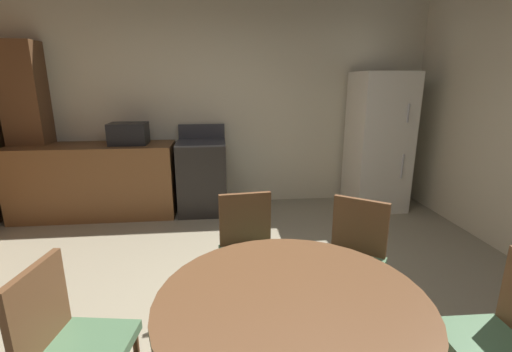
{
  "coord_description": "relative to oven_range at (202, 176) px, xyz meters",
  "views": [
    {
      "loc": [
        -0.06,
        -1.98,
        1.65
      ],
      "look_at": [
        0.27,
        1.11,
        0.81
      ],
      "focal_mm": 24.69,
      "sensor_mm": 36.0,
      "label": 1
    }
  ],
  "objects": [
    {
      "name": "chair_east",
      "position": [
        1.53,
        -3.14,
        0.03
      ],
      "size": [
        0.41,
        0.41,
        0.87
      ],
      "rotation": [
        0.0,
        0.0,
        3.11
      ],
      "color": "brown",
      "rests_on": "ground"
    },
    {
      "name": "wall_back",
      "position": [
        0.28,
        0.4,
        0.88
      ],
      "size": [
        5.74,
        0.12,
        2.7
      ],
      "primitive_type": "cube",
      "color": "beige",
      "rests_on": "ground"
    },
    {
      "name": "ground_plane",
      "position": [
        0.28,
        -2.41,
        -0.47
      ],
      "size": [
        14.0,
        14.0,
        0.0
      ],
      "primitive_type": "plane",
      "color": "gray"
    },
    {
      "name": "chair_north",
      "position": [
        0.41,
        -2.1,
        0.03
      ],
      "size": [
        0.44,
        0.44,
        0.87
      ],
      "rotation": [
        0.0,
        0.0,
        4.81
      ],
      "color": "brown",
      "rests_on": "ground"
    },
    {
      "name": "microwave",
      "position": [
        -0.86,
        -0.0,
        0.56
      ],
      "size": [
        0.44,
        0.32,
        0.26
      ],
      "primitive_type": "cube",
      "color": "black",
      "rests_on": "kitchen_counter"
    },
    {
      "name": "refrigerator",
      "position": [
        2.28,
        -0.05,
        0.41
      ],
      "size": [
        0.68,
        0.68,
        1.76
      ],
      "color": "silver",
      "rests_on": "ground"
    },
    {
      "name": "chair_northeast",
      "position": [
        1.12,
        -2.29,
        0.03
      ],
      "size": [
        0.56,
        0.56,
        0.87
      ],
      "rotation": [
        0.0,
        0.0,
        4.08
      ],
      "color": "brown",
      "rests_on": "ground"
    },
    {
      "name": "kitchen_counter",
      "position": [
        -1.32,
        -0.0,
        -0.02
      ],
      "size": [
        1.94,
        0.6,
        0.9
      ],
      "primitive_type": "cube",
      "color": "brown",
      "rests_on": "ground"
    },
    {
      "name": "pantry_column",
      "position": [
        -2.07,
        0.18,
        0.58
      ],
      "size": [
        0.44,
        0.36,
        2.1
      ],
      "primitive_type": "cube",
      "color": "brown",
      "rests_on": "ground"
    },
    {
      "name": "oven_range",
      "position": [
        0.0,
        0.0,
        0.0
      ],
      "size": [
        0.6,
        0.6,
        1.1
      ],
      "color": "black",
      "rests_on": "ground"
    },
    {
      "name": "chair_west",
      "position": [
        -0.49,
        -2.95,
        0.03
      ],
      "size": [
        0.46,
        0.46,
        0.87
      ],
      "rotation": [
        0.0,
        0.0,
        6.12
      ],
      "color": "brown",
      "rests_on": "ground"
    },
    {
      "name": "dining_table",
      "position": [
        0.51,
        -3.11,
        0.13
      ],
      "size": [
        1.17,
        1.17,
        0.76
      ],
      "color": "brown",
      "rests_on": "ground"
    }
  ]
}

